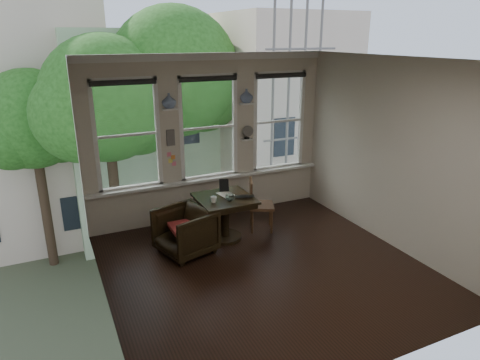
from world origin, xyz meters
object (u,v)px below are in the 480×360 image
armchair_left (185,231)px  mug (214,200)px  laptop (245,198)px  side_chair_right (262,205)px

armchair_left → mug: (0.51, 0.06, 0.43)m
laptop → armchair_left: bearing=-159.4°
laptop → mug: 0.54m
side_chair_right → laptop: side_chair_right is taller
armchair_left → laptop: 1.11m
laptop → side_chair_right: bearing=49.2°
armchair_left → side_chair_right: (1.49, 0.27, 0.09)m
laptop → mug: size_ratio=3.06×
armchair_left → laptop: size_ratio=2.57×
side_chair_right → mug: bearing=125.4°
armchair_left → side_chair_right: 1.51m
armchair_left → mug: bearing=80.6°
side_chair_right → laptop: (-0.44, -0.25, 0.30)m
armchair_left → laptop: laptop is taller
mug → side_chair_right: bearing=11.7°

